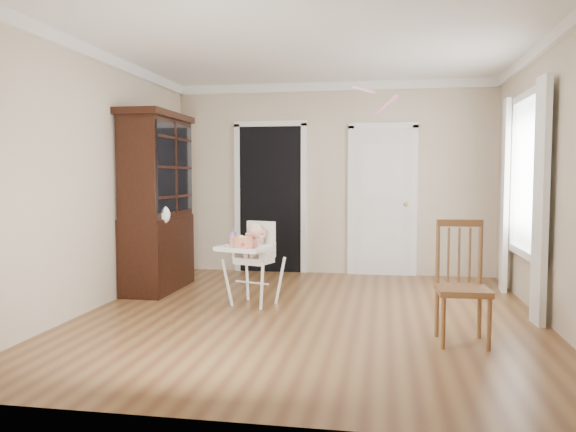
% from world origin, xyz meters
% --- Properties ---
extents(floor, '(5.00, 5.00, 0.00)m').
position_xyz_m(floor, '(0.00, 0.00, 0.00)').
color(floor, brown).
rests_on(floor, ground).
extents(ceiling, '(5.00, 5.00, 0.00)m').
position_xyz_m(ceiling, '(0.00, 0.00, 2.70)').
color(ceiling, white).
rests_on(ceiling, wall_back).
extents(wall_back, '(4.50, 0.00, 4.50)m').
position_xyz_m(wall_back, '(0.00, 2.50, 1.35)').
color(wall_back, beige).
rests_on(wall_back, floor).
extents(wall_left, '(0.00, 5.00, 5.00)m').
position_xyz_m(wall_left, '(-2.25, 0.00, 1.35)').
color(wall_left, beige).
rests_on(wall_left, floor).
extents(wall_right, '(0.00, 5.00, 5.00)m').
position_xyz_m(wall_right, '(2.25, 0.00, 1.35)').
color(wall_right, beige).
rests_on(wall_right, floor).
extents(crown_molding, '(4.50, 5.00, 0.12)m').
position_xyz_m(crown_molding, '(0.00, 0.00, 2.64)').
color(crown_molding, white).
rests_on(crown_molding, ceiling).
extents(doorway, '(1.06, 0.05, 2.22)m').
position_xyz_m(doorway, '(-0.90, 2.48, 1.11)').
color(doorway, black).
rests_on(doorway, wall_back).
extents(closet_door, '(0.96, 0.09, 2.13)m').
position_xyz_m(closet_door, '(0.70, 2.48, 1.02)').
color(closet_door, white).
rests_on(closet_door, wall_back).
extents(window_right, '(0.13, 1.84, 2.30)m').
position_xyz_m(window_right, '(2.18, 0.80, 1.29)').
color(window_right, white).
rests_on(window_right, wall_right).
extents(high_chair, '(0.69, 0.77, 0.92)m').
position_xyz_m(high_chair, '(-0.65, 0.36, 0.56)').
color(high_chair, white).
rests_on(high_chair, floor).
extents(baby, '(0.25, 0.24, 0.38)m').
position_xyz_m(baby, '(-0.64, 0.38, 0.69)').
color(baby, beige).
rests_on(baby, high_chair).
extents(cake, '(0.27, 0.27, 0.13)m').
position_xyz_m(cake, '(-0.72, 0.14, 0.70)').
color(cake, silver).
rests_on(cake, high_chair).
extents(sippy_cup, '(0.08, 0.08, 0.19)m').
position_xyz_m(sippy_cup, '(-0.87, 0.33, 0.72)').
color(sippy_cup, pink).
rests_on(sippy_cup, high_chair).
extents(china_cabinet, '(0.57, 1.27, 2.15)m').
position_xyz_m(china_cabinet, '(-1.99, 0.96, 1.07)').
color(china_cabinet, black).
rests_on(china_cabinet, floor).
extents(dining_chair, '(0.43, 0.43, 1.02)m').
position_xyz_m(dining_chair, '(1.37, -0.69, 0.47)').
color(dining_chair, brown).
rests_on(dining_chair, floor).
extents(streamer, '(0.27, 0.44, 0.15)m').
position_xyz_m(streamer, '(0.49, 0.75, 2.32)').
color(streamer, pink).
rests_on(streamer, ceiling).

